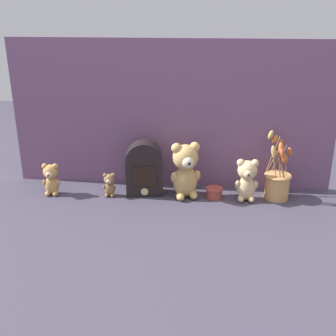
{
  "coord_description": "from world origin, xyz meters",
  "views": [
    {
      "loc": [
        0.18,
        -1.83,
        0.87
      ],
      "look_at": [
        0.0,
        0.02,
        0.14
      ],
      "focal_mm": 45.0,
      "sensor_mm": 36.0,
      "label": 1
    }
  ],
  "objects_px": {
    "teddy_bear_tiny": "(109,184)",
    "decorative_tin_tall": "(214,193)",
    "vintage_radio": "(144,168)",
    "teddy_bear_large": "(185,169)",
    "teddy_bear_medium": "(247,179)",
    "teddy_bear_small": "(51,178)",
    "flower_vase": "(277,181)"
  },
  "relations": [
    {
      "from": "teddy_bear_tiny",
      "to": "decorative_tin_tall",
      "type": "relative_size",
      "value": 1.45
    },
    {
      "from": "teddy_bear_tiny",
      "to": "vintage_radio",
      "type": "height_order",
      "value": "vintage_radio"
    },
    {
      "from": "teddy_bear_large",
      "to": "teddy_bear_tiny",
      "type": "height_order",
      "value": "teddy_bear_large"
    },
    {
      "from": "teddy_bear_medium",
      "to": "teddy_bear_small",
      "type": "height_order",
      "value": "teddy_bear_medium"
    },
    {
      "from": "decorative_tin_tall",
      "to": "vintage_radio",
      "type": "bearing_deg",
      "value": 177.28
    },
    {
      "from": "teddy_bear_medium",
      "to": "vintage_radio",
      "type": "bearing_deg",
      "value": 177.08
    },
    {
      "from": "teddy_bear_tiny",
      "to": "teddy_bear_medium",
      "type": "bearing_deg",
      "value": 1.71
    },
    {
      "from": "teddy_bear_small",
      "to": "decorative_tin_tall",
      "type": "relative_size",
      "value": 1.98
    },
    {
      "from": "flower_vase",
      "to": "decorative_tin_tall",
      "type": "xyz_separation_m",
      "value": [
        -0.3,
        -0.02,
        -0.06
      ]
    },
    {
      "from": "teddy_bear_tiny",
      "to": "decorative_tin_tall",
      "type": "distance_m",
      "value": 0.51
    },
    {
      "from": "teddy_bear_medium",
      "to": "teddy_bear_small",
      "type": "distance_m",
      "value": 0.94
    },
    {
      "from": "teddy_bear_medium",
      "to": "vintage_radio",
      "type": "xyz_separation_m",
      "value": [
        -0.49,
        0.02,
        0.03
      ]
    },
    {
      "from": "teddy_bear_large",
      "to": "decorative_tin_tall",
      "type": "distance_m",
      "value": 0.18
    },
    {
      "from": "teddy_bear_small",
      "to": "vintage_radio",
      "type": "relative_size",
      "value": 0.6
    },
    {
      "from": "teddy_bear_medium",
      "to": "teddy_bear_tiny",
      "type": "distance_m",
      "value": 0.65
    },
    {
      "from": "teddy_bear_large",
      "to": "flower_vase",
      "type": "xyz_separation_m",
      "value": [
        0.43,
        0.03,
        -0.06
      ]
    },
    {
      "from": "teddy_bear_tiny",
      "to": "flower_vase",
      "type": "height_order",
      "value": "flower_vase"
    },
    {
      "from": "teddy_bear_tiny",
      "to": "vintage_radio",
      "type": "bearing_deg",
      "value": 15.05
    },
    {
      "from": "teddy_bear_large",
      "to": "vintage_radio",
      "type": "relative_size",
      "value": 1.03
    },
    {
      "from": "teddy_bear_large",
      "to": "teddy_bear_medium",
      "type": "distance_m",
      "value": 0.29
    },
    {
      "from": "teddy_bear_small",
      "to": "teddy_bear_tiny",
      "type": "distance_m",
      "value": 0.28
    },
    {
      "from": "teddy_bear_tiny",
      "to": "flower_vase",
      "type": "distance_m",
      "value": 0.8
    },
    {
      "from": "flower_vase",
      "to": "teddy_bear_tiny",
      "type": "bearing_deg",
      "value": -176.21
    },
    {
      "from": "teddy_bear_tiny",
      "to": "decorative_tin_tall",
      "type": "xyz_separation_m",
      "value": [
        0.5,
        0.03,
        -0.04
      ]
    },
    {
      "from": "teddy_bear_medium",
      "to": "flower_vase",
      "type": "distance_m",
      "value": 0.15
    },
    {
      "from": "teddy_bear_large",
      "to": "decorative_tin_tall",
      "type": "xyz_separation_m",
      "value": [
        0.14,
        0.0,
        -0.12
      ]
    },
    {
      "from": "teddy_bear_small",
      "to": "teddy_bear_tiny",
      "type": "relative_size",
      "value": 1.37
    },
    {
      "from": "teddy_bear_medium",
      "to": "teddy_bear_small",
      "type": "relative_size",
      "value": 1.28
    },
    {
      "from": "teddy_bear_small",
      "to": "flower_vase",
      "type": "relative_size",
      "value": 0.5
    },
    {
      "from": "teddy_bear_medium",
      "to": "vintage_radio",
      "type": "relative_size",
      "value": 0.77
    },
    {
      "from": "flower_vase",
      "to": "vintage_radio",
      "type": "xyz_separation_m",
      "value": [
        -0.63,
        -0.01,
        0.05
      ]
    },
    {
      "from": "teddy_bear_small",
      "to": "vintage_radio",
      "type": "bearing_deg",
      "value": 6.81
    }
  ]
}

